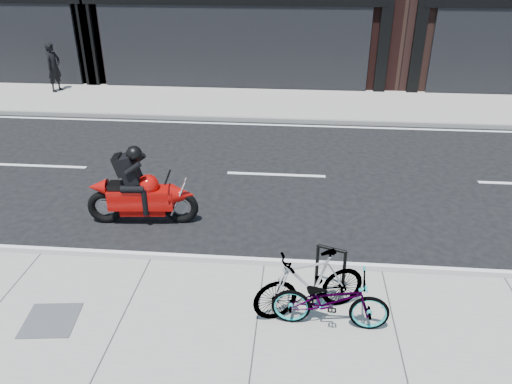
# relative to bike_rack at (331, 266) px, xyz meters

# --- Properties ---
(ground) EXTENTS (120.00, 120.00, 0.00)m
(ground) POSITION_rel_bike_rack_xyz_m (-1.08, 2.60, -0.61)
(ground) COLOR black
(ground) RESTS_ON ground
(sidewalk_far) EXTENTS (60.00, 3.50, 0.13)m
(sidewalk_far) POSITION_rel_bike_rack_xyz_m (-1.08, 10.35, -0.55)
(sidewalk_far) COLOR gray
(sidewalk_far) RESTS_ON ground
(bike_rack) EXTENTS (0.46, 0.21, 0.82)m
(bike_rack) POSITION_rel_bike_rack_xyz_m (0.00, 0.00, 0.00)
(bike_rack) COLOR black
(bike_rack) RESTS_ON sidewalk_near
(bicycle_front) EXTENTS (1.70, 0.65, 0.88)m
(bicycle_front) POSITION_rel_bike_rack_xyz_m (-0.03, -0.79, -0.04)
(bicycle_front) COLOR gray
(bicycle_front) RESTS_ON sidewalk_near
(bicycle_rear) EXTENTS (1.79, 1.10, 1.04)m
(bicycle_rear) POSITION_rel_bike_rack_xyz_m (-0.33, -0.53, 0.04)
(bicycle_rear) COLOR gray
(bicycle_rear) RESTS_ON sidewalk_near
(motorcycle) EXTENTS (2.23, 0.58, 1.66)m
(motorcycle) POSITION_rel_bike_rack_xyz_m (-3.53, 2.09, 0.06)
(motorcycle) COLOR black
(motorcycle) RESTS_ON ground
(pedestrian) EXTENTS (0.58, 0.72, 1.74)m
(pedestrian) POSITION_rel_bike_rack_xyz_m (-9.52, 11.01, 0.39)
(pedestrian) COLOR black
(pedestrian) RESTS_ON sidewalk_far
(utility_grate) EXTENTS (0.83, 0.83, 0.02)m
(utility_grate) POSITION_rel_bike_rack_xyz_m (-4.10, -1.07, -0.47)
(utility_grate) COLOR #525255
(utility_grate) RESTS_ON sidewalk_near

